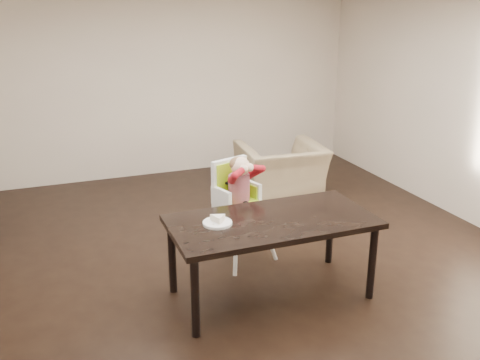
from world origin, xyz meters
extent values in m
plane|color=black|center=(0.00, 0.00, 0.00)|extent=(7.00, 7.00, 0.00)
cube|color=beige|center=(0.00, 3.50, 1.35)|extent=(6.00, 0.02, 2.70)
cube|color=black|center=(0.07, -0.41, 0.72)|extent=(1.80, 0.90, 0.05)
cylinder|color=black|center=(-0.75, -0.78, 0.35)|extent=(0.07, 0.07, 0.70)
cylinder|color=black|center=(0.89, -0.78, 0.35)|extent=(0.07, 0.07, 0.70)
cylinder|color=black|center=(-0.75, -0.04, 0.35)|extent=(0.07, 0.07, 0.70)
cylinder|color=black|center=(0.89, -0.04, 0.35)|extent=(0.07, 0.07, 0.70)
cylinder|color=white|center=(-0.08, 0.11, 0.29)|extent=(0.05, 0.05, 0.59)
cylinder|color=white|center=(0.32, 0.24, 0.29)|extent=(0.05, 0.05, 0.59)
cylinder|color=white|center=(-0.21, 0.51, 0.29)|extent=(0.05, 0.05, 0.59)
cylinder|color=white|center=(0.19, 0.64, 0.29)|extent=(0.05, 0.05, 0.59)
cube|color=white|center=(0.06, 0.38, 0.59)|extent=(0.51, 0.49, 0.05)
cube|color=#A5D41B|center=(0.06, 0.38, 0.62)|extent=(0.42, 0.40, 0.03)
cube|color=white|center=(0.01, 0.53, 0.83)|extent=(0.41, 0.18, 0.44)
cube|color=#A5D41B|center=(0.02, 0.50, 0.82)|extent=(0.35, 0.13, 0.40)
cube|color=black|center=(-0.02, 0.41, 0.82)|extent=(0.09, 0.19, 0.02)
cube|color=black|center=(0.11, 0.45, 0.82)|extent=(0.09, 0.19, 0.02)
cylinder|color=#A31223|center=(0.06, 0.38, 0.78)|extent=(0.30, 0.30, 0.28)
sphere|color=beige|center=(0.06, 0.36, 1.01)|extent=(0.24, 0.24, 0.19)
ellipsoid|color=brown|center=(0.06, 0.38, 1.03)|extent=(0.24, 0.23, 0.14)
sphere|color=beige|center=(0.06, 0.25, 1.02)|extent=(0.11, 0.11, 0.08)
sphere|color=beige|center=(0.13, 0.27, 1.02)|extent=(0.11, 0.11, 0.08)
cylinder|color=white|center=(-0.42, -0.34, 0.76)|extent=(0.33, 0.33, 0.02)
torus|color=white|center=(-0.42, -0.34, 0.77)|extent=(0.33, 0.33, 0.01)
imported|color=#9D8863|center=(1.26, 1.94, 0.48)|extent=(1.13, 0.78, 0.95)
camera|label=1|loc=(-1.74, -4.33, 2.59)|focal=40.00mm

